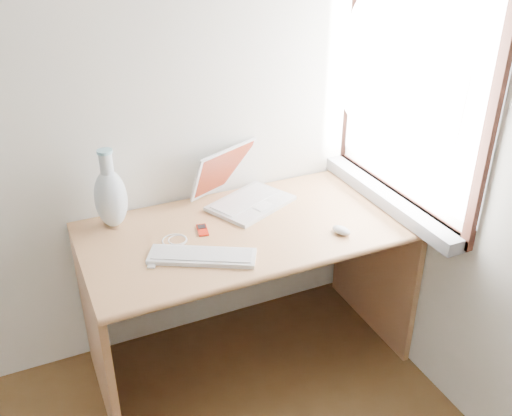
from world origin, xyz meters
name	(u,v)px	position (x,y,z in m)	size (l,w,h in m)	color
window	(404,94)	(1.72, 1.30, 1.28)	(0.11, 0.99, 1.10)	white
desk	(241,259)	(1.03, 1.46, 0.54)	(1.42, 0.71, 0.75)	tan
laptop	(247,190)	(1.12, 1.60, 0.81)	(0.44, 0.44, 0.25)	silver
external_keyboard	(202,256)	(0.77, 1.23, 0.76)	(0.43, 0.31, 0.02)	white
mouse	(341,230)	(1.37, 1.16, 0.77)	(0.05, 0.09, 0.03)	silver
ipod	(202,230)	(0.84, 1.43, 0.76)	(0.06, 0.10, 0.01)	red
cable_coil	(175,240)	(0.71, 1.40, 0.76)	(0.11, 0.11, 0.01)	white
remote	(153,262)	(0.58, 1.28, 0.76)	(0.03, 0.08, 0.01)	white
vase	(111,196)	(0.51, 1.63, 0.90)	(0.14, 0.14, 0.35)	white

